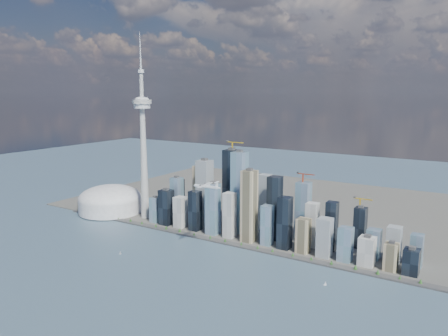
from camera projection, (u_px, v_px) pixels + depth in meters
The scene contains 10 objects.
ground at pixel (152, 275), 927.48m from camera, with size 4000.00×4000.00×0.00m, color #375161.
seawall at pixel (217, 241), 1135.66m from camera, with size 1100.00×22.00×4.00m, color #383838.
land at pixel (287, 204), 1511.09m from camera, with size 1400.00×900.00×3.00m, color #4C4C47.
shoreline_trees at pixel (217, 238), 1134.48m from camera, with size 960.53×7.20×8.80m.
skyscraper_cluster at pixel (253, 209), 1164.07m from camera, with size 736.00×142.00×244.53m.
needle_tower at pixel (143, 142), 1302.12m from camera, with size 56.00×56.00×550.50m.
dome_stadium at pixel (110, 201), 1401.20m from camera, with size 200.00×200.00×86.00m.
airplane at pixel (206, 186), 1010.25m from camera, with size 70.86×62.85×17.28m.
sailboat_west at pixel (120, 253), 1046.60m from camera, with size 6.25×2.52×8.62m.
sailboat_east at pixel (325, 284), 878.80m from camera, with size 6.82×3.45×9.50m.
Camera 1 is at (593.43, -659.05, 386.04)m, focal length 35.00 mm.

